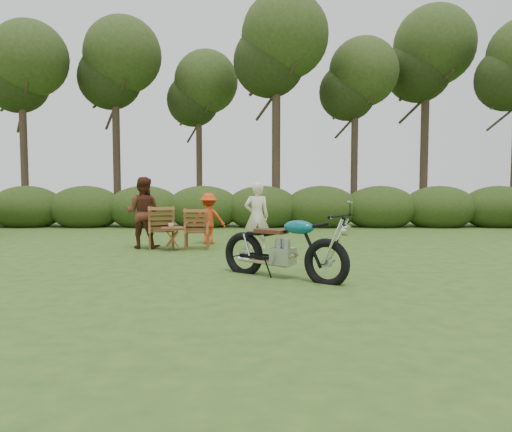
{
  "coord_description": "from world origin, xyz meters",
  "views": [
    {
      "loc": [
        -0.16,
        -7.86,
        1.6
      ],
      "look_at": [
        -0.19,
        1.64,
        0.9
      ],
      "focal_mm": 35.0,
      "sensor_mm": 36.0,
      "label": 1
    }
  ],
  "objects_px": {
    "lawn_chair_left": "(162,248)",
    "adult_a": "(257,250)",
    "lawn_chair_right": "(197,248)",
    "side_table": "(172,239)",
    "child": "(209,244)",
    "adult_b": "(144,248)",
    "cup": "(171,225)",
    "motorcycle": "(283,278)"
  },
  "relations": [
    {
      "from": "adult_b",
      "to": "child",
      "type": "xyz_separation_m",
      "value": [
        1.45,
        0.75,
        0.0
      ]
    },
    {
      "from": "cup",
      "to": "adult_a",
      "type": "distance_m",
      "value": 2.02
    },
    {
      "from": "adult_a",
      "to": "motorcycle",
      "type": "bearing_deg",
      "value": 90.49
    },
    {
      "from": "lawn_chair_right",
      "to": "cup",
      "type": "distance_m",
      "value": 0.85
    },
    {
      "from": "cup",
      "to": "adult_b",
      "type": "height_order",
      "value": "adult_b"
    },
    {
      "from": "adult_a",
      "to": "side_table",
      "type": "bearing_deg",
      "value": -5.14
    },
    {
      "from": "side_table",
      "to": "adult_a",
      "type": "relative_size",
      "value": 0.34
    },
    {
      "from": "lawn_chair_right",
      "to": "child",
      "type": "bearing_deg",
      "value": -106.54
    },
    {
      "from": "motorcycle",
      "to": "side_table",
      "type": "xyz_separation_m",
      "value": [
        -2.33,
        3.13,
        0.26
      ]
    },
    {
      "from": "motorcycle",
      "to": "lawn_chair_left",
      "type": "xyz_separation_m",
      "value": [
        -2.65,
        3.5,
        0.0
      ]
    },
    {
      "from": "side_table",
      "to": "adult_b",
      "type": "bearing_deg",
      "value": 152.72
    },
    {
      "from": "lawn_chair_right",
      "to": "lawn_chair_left",
      "type": "xyz_separation_m",
      "value": [
        -0.84,
        0.05,
        0.0
      ]
    },
    {
      "from": "cup",
      "to": "adult_a",
      "type": "relative_size",
      "value": 0.08
    },
    {
      "from": "adult_a",
      "to": "adult_b",
      "type": "height_order",
      "value": "adult_b"
    },
    {
      "from": "cup",
      "to": "adult_b",
      "type": "distance_m",
      "value": 0.98
    },
    {
      "from": "lawn_chair_left",
      "to": "adult_b",
      "type": "relative_size",
      "value": 0.59
    },
    {
      "from": "cup",
      "to": "adult_b",
      "type": "bearing_deg",
      "value": 153.0
    },
    {
      "from": "lawn_chair_left",
      "to": "child",
      "type": "distance_m",
      "value": 1.28
    },
    {
      "from": "adult_b",
      "to": "child",
      "type": "height_order",
      "value": "adult_b"
    },
    {
      "from": "lawn_chair_left",
      "to": "side_table",
      "type": "distance_m",
      "value": 0.56
    },
    {
      "from": "lawn_chair_left",
      "to": "cup",
      "type": "relative_size",
      "value": 8.26
    },
    {
      "from": "adult_a",
      "to": "lawn_chair_right",
      "type": "bearing_deg",
      "value": -17.81
    },
    {
      "from": "cup",
      "to": "side_table",
      "type": "bearing_deg",
      "value": -33.08
    },
    {
      "from": "adult_b",
      "to": "child",
      "type": "distance_m",
      "value": 1.64
    },
    {
      "from": "lawn_chair_left",
      "to": "adult_b",
      "type": "bearing_deg",
      "value": -12.79
    },
    {
      "from": "motorcycle",
      "to": "lawn_chair_left",
      "type": "relative_size",
      "value": 2.26
    },
    {
      "from": "lawn_chair_left",
      "to": "adult_a",
      "type": "bearing_deg",
      "value": 160.38
    },
    {
      "from": "motorcycle",
      "to": "child",
      "type": "relative_size",
      "value": 1.75
    },
    {
      "from": "lawn_chair_right",
      "to": "side_table",
      "type": "distance_m",
      "value": 0.67
    },
    {
      "from": "lawn_chair_left",
      "to": "motorcycle",
      "type": "bearing_deg",
      "value": 115.41
    },
    {
      "from": "motorcycle",
      "to": "cup",
      "type": "bearing_deg",
      "value": 161.65
    },
    {
      "from": "adult_a",
      "to": "child",
      "type": "height_order",
      "value": "adult_a"
    },
    {
      "from": "motorcycle",
      "to": "lawn_chair_right",
      "type": "height_order",
      "value": "motorcycle"
    },
    {
      "from": "lawn_chair_left",
      "to": "cup",
      "type": "distance_m",
      "value": 0.73
    },
    {
      "from": "cup",
      "to": "child",
      "type": "bearing_deg",
      "value": 56.29
    },
    {
      "from": "lawn_chair_right",
      "to": "side_table",
      "type": "xyz_separation_m",
      "value": [
        -0.52,
        -0.33,
        0.26
      ]
    },
    {
      "from": "motorcycle",
      "to": "adult_a",
      "type": "bearing_deg",
      "value": 132.44
    },
    {
      "from": "adult_a",
      "to": "adult_b",
      "type": "relative_size",
      "value": 0.93
    },
    {
      "from": "lawn_chair_left",
      "to": "adult_b",
      "type": "xyz_separation_m",
      "value": [
        -0.42,
        0.01,
        0.0
      ]
    },
    {
      "from": "lawn_chair_left",
      "to": "lawn_chair_right",
      "type": "bearing_deg",
      "value": 164.92
    },
    {
      "from": "side_table",
      "to": "lawn_chair_right",
      "type": "bearing_deg",
      "value": 32.23
    },
    {
      "from": "lawn_chair_left",
      "to": "cup",
      "type": "xyz_separation_m",
      "value": [
        0.29,
        -0.35,
        0.57
      ]
    }
  ]
}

